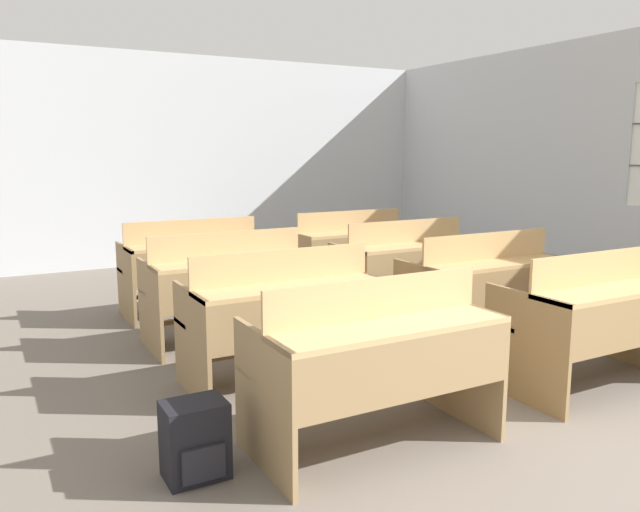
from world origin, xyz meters
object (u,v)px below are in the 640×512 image
Objects in this scene: bench_third_right at (406,265)px; schoolbag at (195,440)px; bench_back_left at (193,264)px; bench_back_right at (350,250)px; bench_front_left at (376,358)px; bench_third_left at (228,284)px; wastepaper_bin at (474,253)px; bench_front_right at (599,316)px; bench_second_left at (284,313)px; bench_second_right at (486,286)px.

bench_third_right is 3.38× the size of schoolbag.
bench_back_left and bench_back_right have the same top height.
bench_third_right is (1.77, 2.13, 0.00)m from bench_front_left.
schoolbag is at bearing -131.96° from bench_back_right.
bench_third_left is (-0.03, 2.14, 0.00)m from bench_front_left.
schoolbag is (-5.26, -3.80, 0.04)m from wastepaper_bin.
bench_front_right is at bearing 0.24° from bench_front_left.
bench_front_left is at bearing -119.33° from bench_back_right.
bench_second_left is 1.00× the size of bench_third_left.
bench_second_left is 1.00× the size of bench_third_right.
bench_back_left is at bearing 89.29° from bench_second_left.
bench_back_left is 1.79m from bench_back_right.
bench_back_left is (0.03, 1.04, 0.00)m from bench_third_left.
bench_second_right is 2.13m from bench_back_right.
bench_second_left and bench_back_right have the same top height.
bench_front_right is 4.69m from wastepaper_bin.
bench_second_right is at bearing 30.89° from bench_front_left.
bench_front_left and bench_front_right have the same top height.
wastepaper_bin is at bearing 22.56° from bench_third_left.
schoolbag is (-2.73, -0.92, -0.30)m from bench_second_right.
bench_third_right is at bearing 50.23° from bench_front_left.
schoolbag is (-2.72, 0.14, -0.30)m from bench_front_right.
bench_second_right is 4.33× the size of wastepaper_bin.
wastepaper_bin is (4.33, 2.86, -0.34)m from bench_second_left.
bench_second_left is at bearing -130.73° from bench_back_right.
wastepaper_bin is at bearing 35.82° from schoolbag.
bench_back_left is at bearing 72.61° from schoolbag.
bench_second_left is at bearing 91.18° from bench_front_left.
wastepaper_bin is at bearing 10.01° from bench_back_left.
bench_second_right is at bearing -0.47° from bench_second_left.
schoolbag is at bearing 177.11° from bench_front_right.
bench_front_left is 2.77m from bench_third_right.
bench_back_right is at bearing 89.68° from bench_front_right.
bench_front_left is 1.00× the size of bench_second_left.
bench_second_right is at bearing -30.49° from bench_third_left.
bench_second_left is at bearing 149.10° from bench_front_right.
bench_second_right reaches higher than wastepaper_bin.
bench_front_right and bench_third_left have the same top height.
wastepaper_bin is (2.52, 2.87, -0.34)m from bench_second_right.
bench_third_left is 4.33× the size of wastepaper_bin.
bench_back_left is at bearing -169.99° from wastepaper_bin.
bench_second_right is 1.00× the size of bench_third_left.
bench_front_left and bench_second_right have the same top height.
bench_front_right is 3.64m from bench_back_left.
bench_third_left is (-0.01, 1.05, 0.00)m from bench_second_left.
schoolbag is at bearing -144.18° from wastepaper_bin.
bench_front_right is at bearing -49.73° from bench_third_left.
bench_back_right is at bearing 48.04° from schoolbag.
bench_second_right is (1.79, 1.07, 0.00)m from bench_front_left.
bench_front_right reaches higher than schoolbag.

